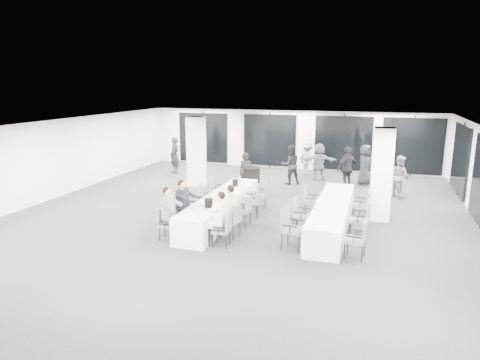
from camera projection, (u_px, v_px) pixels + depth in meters
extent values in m
cube|color=#24252A|center=(238.00, 216.00, 13.44)|extent=(14.00, 16.00, 0.02)
cube|color=silver|center=(238.00, 126.00, 12.81)|extent=(14.00, 16.00, 0.02)
cube|color=silver|center=(52.00, 160.00, 15.23)|extent=(0.02, 16.00, 2.80)
cube|color=silver|center=(290.00, 140.00, 20.56)|extent=(14.00, 0.02, 2.80)
cube|color=silver|center=(52.00, 288.00, 5.69)|extent=(14.00, 0.02, 2.80)
cube|color=black|center=(290.00, 141.00, 20.51)|extent=(13.60, 0.06, 2.50)
cube|color=white|center=(196.00, 152.00, 16.93)|extent=(0.60, 0.60, 2.80)
cube|color=white|center=(382.00, 174.00, 12.80)|extent=(0.60, 0.60, 2.80)
cube|color=white|center=(221.00, 208.00, 12.94)|extent=(0.90, 5.00, 0.75)
cube|color=white|center=(332.00, 215.00, 12.21)|extent=(0.90, 5.00, 0.75)
cylinder|color=black|center=(252.00, 180.00, 16.11)|extent=(0.62, 0.62, 0.97)
cylinder|color=black|center=(252.00, 168.00, 16.00)|extent=(0.71, 0.71, 0.02)
cube|color=#585A60|center=(168.00, 225.00, 11.31)|extent=(0.46, 0.47, 0.07)
cube|color=#585A60|center=(161.00, 216.00, 11.30)|extent=(0.10, 0.42, 0.41)
cylinder|color=black|center=(165.00, 230.00, 11.57)|extent=(0.03, 0.03, 0.37)
cylinder|color=black|center=(159.00, 235.00, 11.22)|extent=(0.03, 0.03, 0.37)
cylinder|color=black|center=(177.00, 231.00, 11.49)|extent=(0.03, 0.03, 0.37)
cylinder|color=black|center=(172.00, 236.00, 11.15)|extent=(0.03, 0.03, 0.37)
cube|color=black|center=(171.00, 217.00, 11.49)|extent=(0.31, 0.07, 0.04)
cube|color=black|center=(165.00, 222.00, 11.06)|extent=(0.31, 0.07, 0.04)
cube|color=#585A60|center=(183.00, 213.00, 12.12)|extent=(0.60, 0.62, 0.09)
cube|color=#585A60|center=(174.00, 203.00, 12.07)|extent=(0.18, 0.49, 0.49)
cylinder|color=black|center=(177.00, 219.00, 12.40)|extent=(0.04, 0.04, 0.44)
cylinder|color=black|center=(174.00, 224.00, 11.98)|extent=(0.04, 0.04, 0.44)
cylinder|color=black|center=(192.00, 219.00, 12.37)|extent=(0.04, 0.04, 0.44)
cylinder|color=black|center=(189.00, 224.00, 11.95)|extent=(0.04, 0.04, 0.44)
cube|color=black|center=(184.00, 204.00, 12.34)|extent=(0.36, 0.13, 0.04)
cube|color=black|center=(180.00, 209.00, 11.82)|extent=(0.36, 0.13, 0.04)
cube|color=#585A60|center=(196.00, 205.00, 12.97)|extent=(0.49, 0.51, 0.08)
cube|color=#585A60|center=(189.00, 195.00, 12.99)|extent=(0.08, 0.47, 0.47)
cylinder|color=black|center=(193.00, 210.00, 13.28)|extent=(0.04, 0.04, 0.42)
cylinder|color=black|center=(187.00, 214.00, 12.91)|extent=(0.04, 0.04, 0.42)
cylinder|color=black|center=(205.00, 212.00, 13.15)|extent=(0.04, 0.04, 0.42)
cylinder|color=black|center=(199.00, 215.00, 12.77)|extent=(0.04, 0.04, 0.42)
cube|color=black|center=(199.00, 197.00, 13.17)|extent=(0.35, 0.05, 0.04)
cube|color=black|center=(192.00, 201.00, 12.70)|extent=(0.35, 0.05, 0.04)
cube|color=#585A60|center=(205.00, 200.00, 13.66)|extent=(0.48, 0.49, 0.08)
cube|color=#585A60|center=(199.00, 192.00, 13.68)|extent=(0.10, 0.44, 0.43)
cylinder|color=black|center=(203.00, 205.00, 13.95)|extent=(0.03, 0.03, 0.39)
cylinder|color=black|center=(197.00, 208.00, 13.61)|extent=(0.03, 0.03, 0.39)
cylinder|color=black|center=(213.00, 206.00, 13.80)|extent=(0.03, 0.03, 0.39)
cylinder|color=black|center=(207.00, 209.00, 13.47)|extent=(0.03, 0.03, 0.39)
cube|color=black|center=(208.00, 193.00, 13.83)|extent=(0.32, 0.07, 0.04)
cube|color=black|center=(201.00, 197.00, 13.41)|extent=(0.32, 0.07, 0.04)
cube|color=#585A60|center=(218.00, 191.00, 14.74)|extent=(0.48, 0.50, 0.08)
cube|color=#585A60|center=(212.00, 183.00, 14.73)|extent=(0.09, 0.44, 0.44)
cylinder|color=black|center=(214.00, 196.00, 15.02)|extent=(0.03, 0.03, 0.39)
cylinder|color=black|center=(211.00, 199.00, 14.65)|extent=(0.03, 0.03, 0.39)
cylinder|color=black|center=(225.00, 197.00, 14.93)|extent=(0.03, 0.03, 0.39)
cylinder|color=black|center=(222.00, 199.00, 14.57)|extent=(0.03, 0.03, 0.39)
cube|color=black|center=(220.00, 185.00, 14.93)|extent=(0.33, 0.07, 0.04)
cube|color=black|center=(216.00, 188.00, 14.48)|extent=(0.33, 0.07, 0.04)
cube|color=#585A60|center=(221.00, 231.00, 10.85)|extent=(0.44, 0.46, 0.07)
cube|color=#585A60|center=(229.00, 222.00, 10.75)|extent=(0.08, 0.42, 0.42)
cylinder|color=black|center=(226.00, 242.00, 10.68)|extent=(0.03, 0.03, 0.37)
cylinder|color=black|center=(230.00, 237.00, 11.02)|extent=(0.03, 0.03, 0.37)
cylinder|color=black|center=(212.00, 241.00, 10.77)|extent=(0.03, 0.03, 0.37)
cylinder|color=black|center=(217.00, 236.00, 11.12)|extent=(0.03, 0.03, 0.37)
cube|color=black|center=(218.00, 228.00, 10.60)|extent=(0.31, 0.05, 0.04)
cube|color=black|center=(224.00, 222.00, 11.03)|extent=(0.31, 0.05, 0.04)
cube|color=#585A60|center=(230.00, 221.00, 11.49)|extent=(0.53, 0.54, 0.08)
cube|color=#585A60|center=(237.00, 213.00, 11.34)|extent=(0.14, 0.45, 0.45)
cylinder|color=black|center=(233.00, 233.00, 11.29)|extent=(0.04, 0.04, 0.40)
cylinder|color=black|center=(240.00, 229.00, 11.62)|extent=(0.04, 0.04, 0.40)
cylinder|color=black|center=(220.00, 231.00, 11.47)|extent=(0.04, 0.04, 0.40)
cylinder|color=black|center=(228.00, 226.00, 11.80)|extent=(0.04, 0.04, 0.40)
cube|color=black|center=(226.00, 218.00, 11.25)|extent=(0.33, 0.10, 0.04)
cube|color=black|center=(235.00, 213.00, 11.67)|extent=(0.33, 0.10, 0.04)
cube|color=#585A60|center=(242.00, 211.00, 12.48)|extent=(0.47, 0.48, 0.07)
cube|color=#585A60|center=(248.00, 204.00, 12.34)|extent=(0.10, 0.42, 0.42)
cylinder|color=black|center=(245.00, 221.00, 12.29)|extent=(0.03, 0.03, 0.37)
cylinder|color=black|center=(250.00, 218.00, 12.61)|extent=(0.03, 0.03, 0.37)
cylinder|color=black|center=(234.00, 220.00, 12.44)|extent=(0.03, 0.03, 0.37)
cylinder|color=black|center=(239.00, 216.00, 12.76)|extent=(0.03, 0.03, 0.37)
cube|color=black|center=(239.00, 208.00, 12.24)|extent=(0.31, 0.07, 0.04)
cube|color=black|center=(245.00, 204.00, 12.64)|extent=(0.31, 0.07, 0.04)
cube|color=#585A60|center=(250.00, 202.00, 13.25)|extent=(0.58, 0.60, 0.09)
cube|color=#585A60|center=(258.00, 193.00, 13.15)|extent=(0.16, 0.49, 0.49)
cylinder|color=black|center=(256.00, 212.00, 13.07)|extent=(0.04, 0.04, 0.44)
cylinder|color=black|center=(258.00, 208.00, 13.49)|extent=(0.04, 0.04, 0.44)
cylinder|color=black|center=(243.00, 211.00, 13.12)|extent=(0.04, 0.04, 0.44)
cylinder|color=black|center=(244.00, 208.00, 13.54)|extent=(0.04, 0.04, 0.44)
cube|color=black|center=(249.00, 198.00, 12.95)|extent=(0.36, 0.11, 0.04)
cube|color=black|center=(251.00, 194.00, 13.46)|extent=(0.36, 0.11, 0.04)
cube|color=#585A60|center=(260.00, 195.00, 14.31)|extent=(0.46, 0.47, 0.07)
cube|color=#585A60|center=(266.00, 188.00, 14.21)|extent=(0.09, 0.42, 0.42)
cylinder|color=black|center=(264.00, 203.00, 14.14)|extent=(0.03, 0.03, 0.37)
cylinder|color=black|center=(266.00, 200.00, 14.49)|extent=(0.03, 0.03, 0.37)
cylinder|color=black|center=(253.00, 203.00, 14.22)|extent=(0.03, 0.03, 0.37)
cylinder|color=black|center=(255.00, 200.00, 14.57)|extent=(0.03, 0.03, 0.37)
cube|color=black|center=(259.00, 192.00, 14.06)|extent=(0.31, 0.06, 0.04)
cube|color=black|center=(261.00, 189.00, 14.49)|extent=(0.31, 0.06, 0.04)
cube|color=#585A60|center=(293.00, 230.00, 10.65)|extent=(0.58, 0.60, 0.09)
cube|color=#585A60|center=(285.00, 217.00, 10.69)|extent=(0.14, 0.51, 0.51)
cylinder|color=black|center=(288.00, 236.00, 10.99)|extent=(0.04, 0.04, 0.45)
cylinder|color=black|center=(282.00, 242.00, 10.61)|extent=(0.04, 0.04, 0.45)
cylinder|color=black|center=(304.00, 239.00, 10.80)|extent=(0.04, 0.04, 0.45)
cylinder|color=black|center=(299.00, 244.00, 10.42)|extent=(0.04, 0.04, 0.45)
cube|color=black|center=(297.00, 220.00, 10.85)|extent=(0.38, 0.10, 0.04)
cube|color=black|center=(290.00, 226.00, 10.37)|extent=(0.38, 0.10, 0.04)
cube|color=#585A60|center=(302.00, 216.00, 11.83)|extent=(0.49, 0.51, 0.08)
cube|color=#585A60|center=(294.00, 206.00, 11.84)|extent=(0.07, 0.48, 0.48)
cylinder|color=black|center=(296.00, 222.00, 12.14)|extent=(0.04, 0.04, 0.42)
cylinder|color=black|center=(293.00, 227.00, 11.76)|extent=(0.04, 0.04, 0.42)
cylinder|color=black|center=(311.00, 224.00, 12.01)|extent=(0.04, 0.04, 0.42)
cylinder|color=black|center=(308.00, 228.00, 11.62)|extent=(0.04, 0.04, 0.42)
cube|color=black|center=(304.00, 208.00, 12.03)|extent=(0.35, 0.05, 0.04)
cube|color=black|center=(300.00, 213.00, 11.55)|extent=(0.35, 0.05, 0.04)
cube|color=#585A60|center=(312.00, 202.00, 13.45)|extent=(0.45, 0.47, 0.08)
cube|color=#585A60|center=(305.00, 193.00, 13.45)|extent=(0.07, 0.44, 0.43)
cylinder|color=black|center=(306.00, 207.00, 13.73)|extent=(0.03, 0.03, 0.39)
cylinder|color=black|center=(305.00, 210.00, 13.37)|extent=(0.03, 0.03, 0.39)
cylinder|color=black|center=(318.00, 208.00, 13.63)|extent=(0.03, 0.03, 0.39)
cylinder|color=black|center=(317.00, 211.00, 13.27)|extent=(0.03, 0.03, 0.39)
cube|color=black|center=(313.00, 195.00, 13.63)|extent=(0.32, 0.05, 0.04)
cube|color=black|center=(311.00, 199.00, 13.19)|extent=(0.32, 0.05, 0.04)
cube|color=#585A60|center=(355.00, 240.00, 10.08)|extent=(0.51, 0.52, 0.08)
cube|color=#585A60|center=(365.00, 231.00, 9.94)|extent=(0.11, 0.46, 0.46)
cylinder|color=black|center=(362.00, 254.00, 9.88)|extent=(0.04, 0.04, 0.41)
cylinder|color=black|center=(364.00, 248.00, 10.24)|extent=(0.04, 0.04, 0.41)
cylinder|color=black|center=(344.00, 252.00, 10.04)|extent=(0.04, 0.04, 0.41)
cylinder|color=black|center=(347.00, 246.00, 10.40)|extent=(0.04, 0.04, 0.41)
cube|color=black|center=(354.00, 237.00, 9.83)|extent=(0.34, 0.08, 0.04)
cube|color=black|center=(357.00, 230.00, 10.27)|extent=(0.34, 0.08, 0.04)
cube|color=#585A60|center=(358.00, 220.00, 11.48)|extent=(0.52, 0.54, 0.09)
cube|color=#585A60|center=(368.00, 210.00, 11.34)|extent=(0.09, 0.50, 0.49)
cylinder|color=black|center=(365.00, 232.00, 11.27)|extent=(0.04, 0.04, 0.44)
cylinder|color=black|center=(367.00, 227.00, 11.66)|extent=(0.04, 0.04, 0.44)
cylinder|color=black|center=(349.00, 231.00, 11.42)|extent=(0.04, 0.04, 0.44)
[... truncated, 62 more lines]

